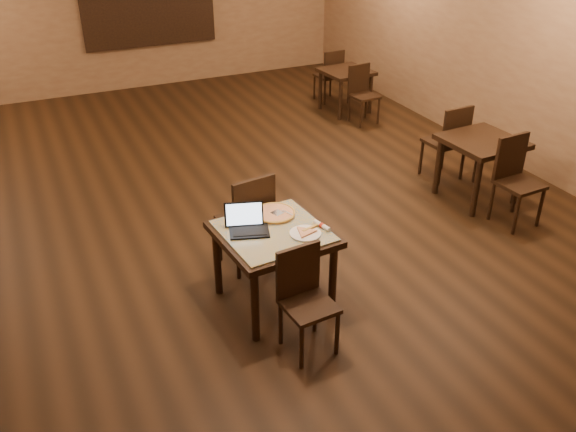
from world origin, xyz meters
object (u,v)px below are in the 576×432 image
chair_main_far (249,217)px  other_table_c_chair_far (449,139)px  chair_main_near (304,294)px  other_table_a_chair_far (331,73)px  tiled_table (273,240)px  pizza_pan (275,214)px  laptop (247,223)px  other_table_a (346,77)px  other_table_a_chair_near (362,90)px  other_table_c_chair_near (515,175)px  other_table_c (481,149)px

chair_main_far → other_table_c_chair_far: (3.01, 0.82, -0.02)m
chair_main_near → other_table_a_chair_far: size_ratio=1.01×
tiled_table → pizza_pan: pizza_pan is taller
pizza_pan → laptop: bearing=-156.9°
chair_main_near → other_table_c_chair_far: 3.66m
other_table_a → chair_main_far: bearing=-135.7°
other_table_a_chair_near → other_table_c_chair_far: 2.28m
other_table_a_chair_far → other_table_a: bearing=84.4°
other_table_a → other_table_a_chair_near: (-0.01, -0.52, -0.07)m
other_table_a_chair_far → other_table_c_chair_near: other_table_c_chair_near is taller
tiled_table → chair_main_far: size_ratio=0.97×
other_table_a → other_table_a_chair_near: other_table_a_chair_near is taller
other_table_a → other_table_c_chair_near: 3.94m
tiled_table → laptop: laptop is taller
tiled_table → chair_main_far: 0.62m
chair_main_near → other_table_c: (3.03, 1.48, 0.13)m
pizza_pan → other_table_a_chair_far: 5.43m
other_table_c_chair_far → pizza_pan: bearing=19.1°
chair_main_near → other_table_a_chair_far: 6.22m
tiled_table → other_table_c_chair_near: size_ratio=1.00×
other_table_c_chair_near → other_table_c_chair_far: bearing=86.4°
tiled_table → pizza_pan: size_ratio=2.55×
other_table_a → pizza_pan: bearing=-132.0°
tiled_table → other_table_a: (3.14, 4.22, -0.09)m
other_table_a_chair_near → chair_main_far: bearing=-140.1°
other_table_a_chair_near → other_table_c: (-0.11, -2.85, 0.13)m
chair_main_near → other_table_c: 3.37m
chair_main_near → laptop: bearing=100.1°
tiled_table → chair_main_far: (0.01, 0.61, -0.08)m
tiled_table → other_table_a_chair_far: (3.14, 4.74, -0.16)m
other_table_c_chair_near → other_table_a_chair_near: bearing=84.9°
other_table_a → other_table_c_chair_near: other_table_c_chair_near is taller
tiled_table → other_table_c_chair_near: (3.02, 0.28, -0.10)m
chair_main_near → other_table_c: bearing=21.2°
laptop → other_table_a_chair_far: bearing=71.7°
chair_main_far → other_table_a: 4.78m
tiled_table → other_table_c_chair_near: other_table_c_chair_near is taller
pizza_pan → other_table_a_chair_far: other_table_a_chair_far is taller
chair_main_near → other_table_a: chair_main_near is taller
laptop → other_table_a_chair_far: size_ratio=0.44×
other_table_a_chair_near → other_table_a_chair_far: 1.03m
other_table_c_chair_far → chair_main_far: bearing=12.1°
other_table_a → other_table_c_chair_near: (-0.12, -3.94, -0.01)m
other_table_a → other_table_c: (-0.11, -3.37, 0.06)m
other_table_a → other_table_c: 3.37m
other_table_c_chair_near → tiled_table: bearing=-177.8°
chair_main_near → other_table_c_chair_near: size_ratio=0.91×
pizza_pan → other_table_c_chair_far: 3.15m
pizza_pan → other_table_c_chair_far: (2.91, 1.19, -0.21)m
other_table_a → other_table_c_chair_far: bearing=-97.1°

